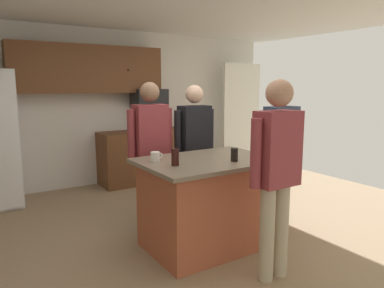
# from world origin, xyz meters

# --- Properties ---
(floor) EXTENTS (7.04, 7.04, 0.00)m
(floor) POSITION_xyz_m (0.00, 0.00, 0.00)
(floor) COLOR #937A5B
(floor) RESTS_ON ground
(back_wall) EXTENTS (6.40, 0.10, 2.60)m
(back_wall) POSITION_xyz_m (0.00, 2.80, 1.30)
(back_wall) COLOR silver
(back_wall) RESTS_ON ground
(french_door_window_panel) EXTENTS (0.90, 0.06, 2.00)m
(french_door_window_panel) POSITION_xyz_m (2.60, 2.40, 1.10)
(french_door_window_panel) COLOR white
(french_door_window_panel) RESTS_ON ground
(cabinet_run_upper) EXTENTS (2.40, 0.38, 0.75)m
(cabinet_run_upper) POSITION_xyz_m (-0.40, 2.60, 1.93)
(cabinet_run_upper) COLOR brown
(cabinet_run_lower) EXTENTS (1.80, 0.63, 0.90)m
(cabinet_run_lower) POSITION_xyz_m (0.60, 2.48, 0.45)
(cabinet_run_lower) COLOR brown
(cabinet_run_lower) RESTS_ON ground
(microwave_over_range) EXTENTS (0.56, 0.40, 0.32)m
(microwave_over_range) POSITION_xyz_m (0.60, 2.50, 1.45)
(microwave_over_range) COLOR black
(kitchen_island) EXTENTS (1.37, 0.98, 0.93)m
(kitchen_island) POSITION_xyz_m (-0.09, -0.24, 0.47)
(kitchen_island) COLOR #AD5638
(kitchen_island) RESTS_ON ground
(person_guest_by_door) EXTENTS (0.57, 0.22, 1.69)m
(person_guest_by_door) POSITION_xyz_m (0.95, -0.25, 0.98)
(person_guest_by_door) COLOR tan
(person_guest_by_door) RESTS_ON ground
(person_elder_center) EXTENTS (0.57, 0.22, 1.68)m
(person_elder_center) POSITION_xyz_m (0.26, 0.55, 0.97)
(person_elder_center) COLOR #4C5166
(person_elder_center) RESTS_ON ground
(person_guest_left) EXTENTS (0.57, 0.23, 1.72)m
(person_guest_left) POSITION_xyz_m (-0.33, 0.57, 0.99)
(person_guest_left) COLOR #4C5166
(person_guest_left) RESTS_ON ground
(person_host_foreground) EXTENTS (0.57, 0.23, 1.73)m
(person_host_foreground) POSITION_xyz_m (0.04, -1.08, 1.01)
(person_host_foreground) COLOR tan
(person_host_foreground) RESTS_ON ground
(mug_blue_stoneware) EXTENTS (0.13, 0.09, 0.10)m
(mug_blue_stoneware) POSITION_xyz_m (-0.59, -0.05, 0.98)
(mug_blue_stoneware) COLOR white
(mug_blue_stoneware) RESTS_ON kitchen_island
(glass_short_whisky) EXTENTS (0.07, 0.07, 0.14)m
(glass_short_whisky) POSITION_xyz_m (0.08, -0.47, 1.00)
(glass_short_whisky) COLOR black
(glass_short_whisky) RESTS_ON kitchen_island
(tumbler_amber) EXTENTS (0.07, 0.07, 0.16)m
(tumbler_amber) POSITION_xyz_m (-0.51, -0.32, 1.02)
(tumbler_amber) COLOR black
(tumbler_amber) RESTS_ON kitchen_island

